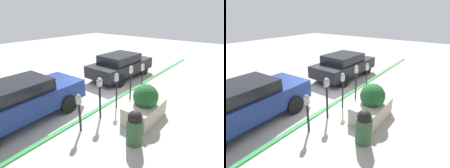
% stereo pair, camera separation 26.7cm
% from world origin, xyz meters
% --- Properties ---
extents(ground_plane, '(40.00, 40.00, 0.00)m').
position_xyz_m(ground_plane, '(0.00, 0.00, 0.00)').
color(ground_plane, '#ADAAA3').
extents(curb_strip, '(19.00, 0.16, 0.04)m').
position_xyz_m(curb_strip, '(0.00, 0.08, 0.02)').
color(curb_strip, '#338C47').
rests_on(curb_strip, ground_plane).
extents(parking_meter_nearest, '(0.15, 0.13, 1.28)m').
position_xyz_m(parking_meter_nearest, '(-1.92, -0.39, 0.84)').
color(parking_meter_nearest, black).
rests_on(parking_meter_nearest, ground_plane).
extents(parking_meter_second, '(0.20, 0.17, 1.53)m').
position_xyz_m(parking_meter_second, '(-0.96, -0.36, 1.05)').
color(parking_meter_second, black).
rests_on(parking_meter_second, ground_plane).
extents(parking_meter_middle, '(0.15, 0.12, 1.44)m').
position_xyz_m(parking_meter_middle, '(-0.02, -0.37, 0.96)').
color(parking_meter_middle, black).
rests_on(parking_meter_middle, ground_plane).
extents(parking_meter_fourth, '(0.15, 0.12, 1.53)m').
position_xyz_m(parking_meter_fourth, '(0.90, -0.41, 1.01)').
color(parking_meter_fourth, black).
rests_on(parking_meter_fourth, ground_plane).
extents(parking_meter_farthest, '(0.17, 0.14, 1.40)m').
position_xyz_m(parking_meter_farthest, '(1.90, -0.40, 1.04)').
color(parking_meter_farthest, black).
rests_on(parking_meter_farthest, ground_plane).
extents(planter_box, '(1.65, 0.90, 1.32)m').
position_xyz_m(planter_box, '(-0.08, -1.64, 0.54)').
color(planter_box, '#B2A899').
rests_on(planter_box, ground_plane).
extents(parked_car_front, '(4.52, 1.88, 1.46)m').
position_xyz_m(parked_car_front, '(-2.85, 1.59, 0.79)').
color(parked_car_front, navy).
rests_on(parked_car_front, ground_plane).
extents(parked_car_middle, '(4.08, 1.91, 1.38)m').
position_xyz_m(parked_car_middle, '(2.92, 1.59, 0.74)').
color(parked_car_middle, black).
rests_on(parked_car_middle, ground_plane).
extents(trash_bin, '(0.46, 0.46, 1.06)m').
position_xyz_m(trash_bin, '(-1.35, -2.02, 0.53)').
color(trash_bin, '#2D5133').
rests_on(trash_bin, ground_plane).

